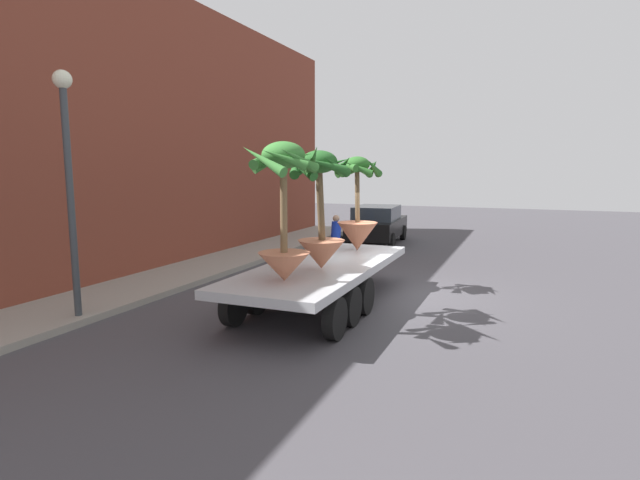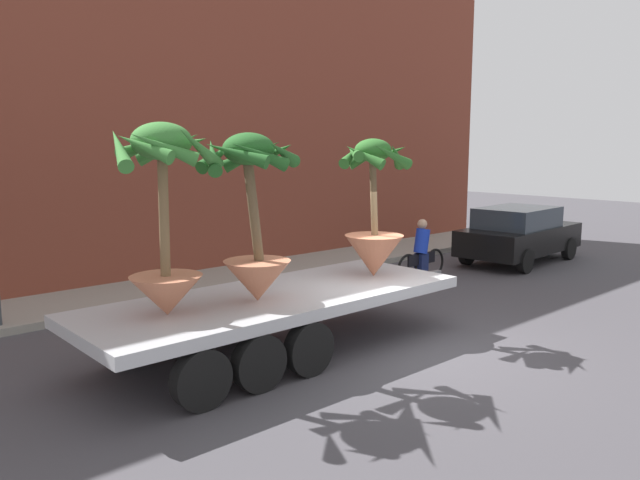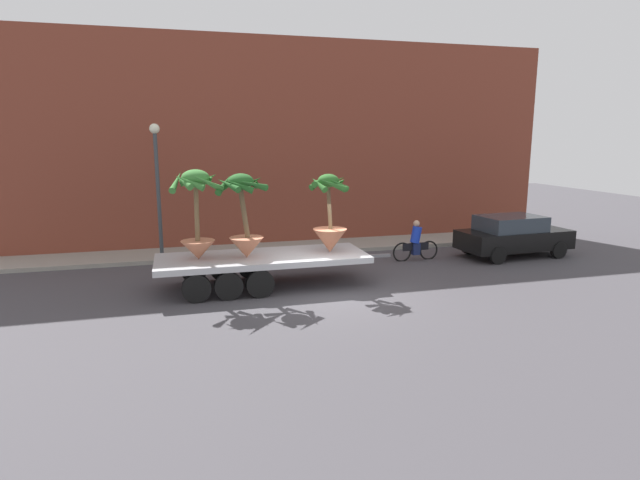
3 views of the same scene
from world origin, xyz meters
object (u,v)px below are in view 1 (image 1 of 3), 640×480
potted_palm_front (320,213)px  flatbed_trailer (318,275)px  potted_palm_rear (357,214)px  cyclist (336,239)px  street_lamp (68,162)px  parked_car (377,224)px  potted_palm_middle (284,211)px

potted_palm_front → flatbed_trailer: bearing=31.2°
potted_palm_rear → flatbed_trailer: bearing=176.7°
flatbed_trailer → cyclist: bearing=17.1°
potted_palm_rear → street_lamp: 6.80m
street_lamp → parked_car: bearing=-11.3°
street_lamp → potted_palm_front: bearing=-60.0°
potted_palm_middle → cyclist: size_ratio=1.43×
potted_palm_front → parked_car: (10.46, 1.72, -1.35)m
potted_palm_rear → potted_palm_front: potted_palm_front is taller
potted_palm_middle → potted_palm_front: 1.36m
flatbed_trailer → cyclist: 6.59m
flatbed_trailer → parked_car: size_ratio=1.68×
flatbed_trailer → cyclist: cyclist is taller
potted_palm_middle → parked_car: potted_palm_middle is taller
cyclist → potted_palm_front: bearing=-162.2°
cyclist → parked_car: size_ratio=0.42×
potted_palm_middle → parked_car: 11.99m
flatbed_trailer → parked_car: bearing=8.6°
potted_palm_middle → potted_palm_front: (1.34, -0.19, -0.15)m
potted_palm_rear → cyclist: potted_palm_rear is taller
potted_palm_front → street_lamp: street_lamp is taller
potted_palm_front → cyclist: 7.09m
flatbed_trailer → street_lamp: size_ratio=1.52×
cyclist → street_lamp: street_lamp is taller
flatbed_trailer → street_lamp: bearing=124.0°
flatbed_trailer → potted_palm_front: potted_palm_front is taller
flatbed_trailer → potted_palm_rear: bearing=-3.3°
potted_palm_front → street_lamp: (-2.49, 4.31, 1.05)m
potted_palm_rear → parked_car: bearing=12.1°
flatbed_trailer → potted_palm_rear: (2.35, -0.13, 1.17)m
potted_palm_front → street_lamp: 5.09m
potted_palm_rear → potted_palm_front: bearing=-179.0°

